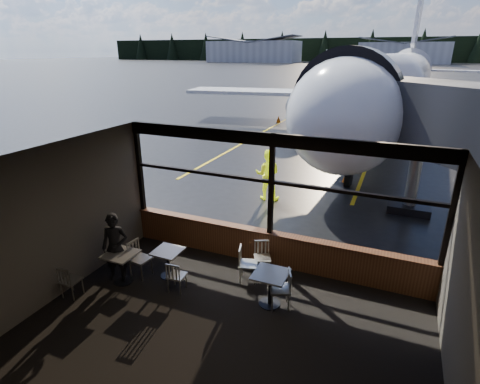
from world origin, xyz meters
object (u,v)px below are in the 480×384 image
Objects in this scene: chair_near_e at (280,289)px; chair_left_s at (71,281)px; passenger at (115,248)px; ground_crew at (268,174)px; airliner at (398,43)px; cafe_table_near at (270,289)px; cone_wing at (279,119)px; chair_mid_s at (177,276)px; cafe_table_mid at (168,263)px; chair_mid_w at (140,259)px; jet_bridge at (425,148)px; chair_near_n at (262,258)px; cone_nose at (347,176)px; cafe_table_left at (122,268)px; chair_near_w at (248,264)px.

chair_near_e reaches higher than chair_left_s.
ground_crew is at bearing 53.95° from passenger.
chair_near_e is at bearing -89.12° from airliner.
passenger is (-3.77, -0.50, 0.47)m from cafe_table_near.
chair_mid_s is at bearing -78.41° from cone_wing.
cafe_table_mid is 0.70m from chair_mid_w.
jet_bridge is at bearing 179.69° from ground_crew.
jet_bridge is 17.83m from cone_wing.
jet_bridge is 7.24m from chair_near_n.
cone_nose is at bearing -60.84° from cone_wing.
chair_near_n is at bearing 29.48° from cafe_table_left.
jet_bridge is 12.74× the size of cafe_table_near.
chair_near_n reaches higher than cafe_table_mid.
jet_bridge reaches higher than chair_mid_w.
cafe_table_mid is 0.93× the size of cafe_table_left.
jet_bridge reaches higher than chair_near_n.
chair_near_e is 1.14× the size of chair_mid_s.
chair_near_w is 1.81× the size of cone_wing.
chair_mid_s reaches higher than cone_wing.
chair_mid_s is (-1.58, -1.48, -0.02)m from chair_near_n.
chair_near_n is (-1.90, -20.29, -5.38)m from airliner.
chair_near_w reaches higher than chair_near_e.
cone_wing is at bearing 107.09° from cafe_table_near.
airliner is 46.55× the size of chair_left_s.
cafe_table_left is 22.71m from cone_wing.
ground_crew is (1.15, 6.25, 0.49)m from chair_mid_w.
chair_near_n is 1.06× the size of chair_mid_s.
chair_near_w is 1.09× the size of chair_near_n.
airliner is 52.23× the size of cafe_table_mid.
chair_left_s is at bearing 62.72° from ground_crew.
chair_near_w is at bearing 139.77° from cafe_table_near.
chair_near_n is (2.99, 1.69, 0.03)m from cafe_table_left.
cafe_table_near reaches higher than chair_mid_s.
cafe_table_left is at bearing 66.27° from ground_crew.
ground_crew is at bearing 85.16° from cafe_table_mid.
passenger reaches higher than chair_mid_s.
cafe_table_near is at bearing 67.89° from chair_near_e.
chair_near_w is (2.80, 1.23, 0.07)m from cafe_table_left.
cafe_table_mid is (-2.68, 0.07, -0.04)m from cafe_table_near.
cone_nose is (0.35, 9.22, -0.15)m from cafe_table_near.
airliner is 48.38× the size of cafe_table_left.
chair_mid_w is (-1.16, 0.18, 0.07)m from chair_mid_s.
chair_near_n is at bearing 140.40° from chair_near_w.
ground_crew is at bearing -98.06° from chair_near_n.
cafe_table_near is at bearing -1.59° from cafe_table_mid.
chair_near_e is (-2.80, -7.13, -1.77)m from jet_bridge.
airliner is 22.38m from cafe_table_mid.
passenger is at bearing -112.94° from cone_nose.
chair_mid_w is (-4.64, -21.59, -5.33)m from airliner.
ground_crew is at bearing -73.93° from cone_wing.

